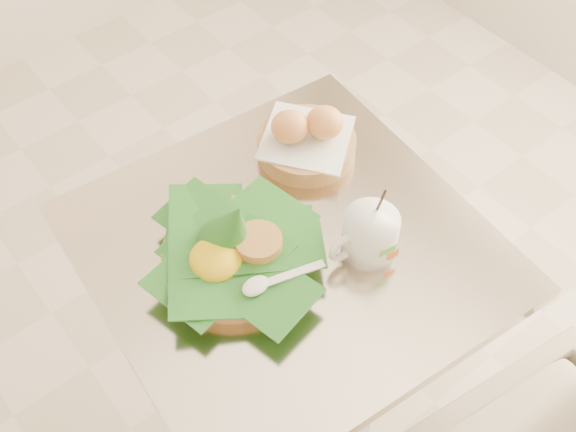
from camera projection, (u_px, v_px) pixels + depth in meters
cafe_table at (288, 308)px, 1.51m from camera, size 0.76×0.76×0.75m
rice_basket at (233, 250)px, 1.28m from camera, size 0.32×0.32×0.16m
bread_basket at (307, 139)px, 1.46m from camera, size 0.24×0.24×0.10m
coffee_mug at (369, 234)px, 1.29m from camera, size 0.14×0.11×0.18m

